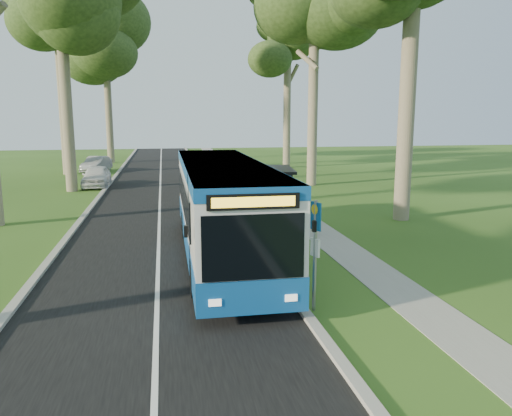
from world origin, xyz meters
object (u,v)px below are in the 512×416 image
(bus_stop_sign, at_px, (315,243))
(bus_shelter, at_px, (279,188))
(bus, at_px, (223,208))
(car_white, at_px, (97,176))
(litter_bin, at_px, (265,228))
(car_silver, at_px, (96,164))

(bus_stop_sign, distance_m, bus_shelter, 8.68)
(bus, xyz_separation_m, bus_stop_sign, (1.63, -5.15, 0.03))
(bus, xyz_separation_m, bus_shelter, (2.72, 3.46, 0.15))
(car_white, bearing_deg, litter_bin, -63.24)
(bus_shelter, relative_size, litter_bin, 3.64)
(bus_stop_sign, height_order, bus_shelter, bus_stop_sign)
(bus, relative_size, car_silver, 2.98)
(bus_shelter, xyz_separation_m, car_white, (-9.10, 15.05, -1.10))
(bus, distance_m, car_white, 19.61)
(bus_shelter, xyz_separation_m, litter_bin, (-0.83, -1.33, -1.37))
(bus, bearing_deg, car_silver, 105.51)
(bus_stop_sign, xyz_separation_m, bus_shelter, (1.09, 8.61, 0.12))
(bus_shelter, distance_m, car_silver, 26.36)
(car_white, bearing_deg, bus_shelter, -58.86)
(car_silver, bearing_deg, bus_shelter, -53.80)
(car_silver, bearing_deg, bus, -61.50)
(litter_bin, xyz_separation_m, car_white, (-8.26, 16.38, 0.27))
(car_white, xyz_separation_m, car_silver, (-1.13, 9.22, -0.04))
(bus_stop_sign, bearing_deg, bus_shelter, 64.71)
(car_white, bearing_deg, bus, -71.00)
(litter_bin, bearing_deg, bus_shelter, 57.87)
(bus_shelter, height_order, car_silver, bus_shelter)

